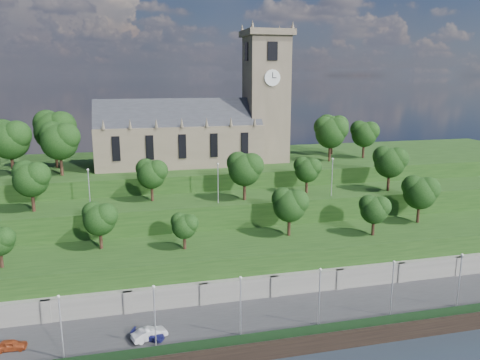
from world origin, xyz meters
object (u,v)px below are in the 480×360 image
object	(u,v)px
church	(202,126)
car_left	(11,345)
car_middle	(149,334)
car_right	(148,335)

from	to	relation	value
church	car_left	size ratio (longest dim) A/B	11.02
car_middle	car_left	bearing A→B (deg)	66.05
car_left	car_middle	bearing A→B (deg)	-93.31
car_right	church	bearing A→B (deg)	5.56
car_left	car_middle	world-z (taller)	car_middle
church	car_right	size ratio (longest dim) A/B	9.87
car_left	car_middle	size ratio (longest dim) A/B	0.84
car_left	car_right	bearing A→B (deg)	-93.39
car_middle	car_right	size ratio (longest dim) A/B	1.07
car_middle	car_right	bearing A→B (deg)	73.13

